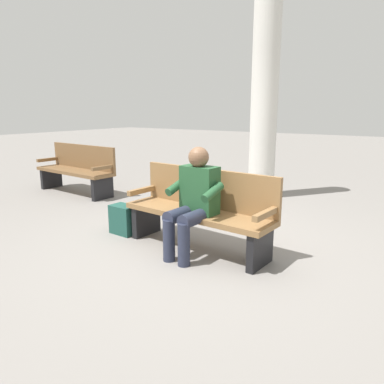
{
  "coord_description": "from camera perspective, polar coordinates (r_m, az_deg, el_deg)",
  "views": [
    {
      "loc": [
        -2.17,
        3.31,
        1.57
      ],
      "look_at": [
        -0.04,
        0.15,
        0.7
      ],
      "focal_mm": 34.28,
      "sensor_mm": 36.0,
      "label": 1
    }
  ],
  "objects": [
    {
      "name": "ground_plane",
      "position": [
        4.26,
        0.74,
        -8.79
      ],
      "size": [
        40.0,
        40.0,
        0.0
      ],
      "primitive_type": "plane",
      "color": "gray"
    },
    {
      "name": "backpack",
      "position": [
        4.78,
        -10.5,
        -4.24
      ],
      "size": [
        0.35,
        0.27,
        0.37
      ],
      "rotation": [
        0.0,
        0.0,
        3.09
      ],
      "color": "#1E4C42",
      "rests_on": "ground"
    },
    {
      "name": "bench_near",
      "position": [
        4.16,
        1.35,
        -2.62
      ],
      "size": [
        1.83,
        0.6,
        0.9
      ],
      "rotation": [
        0.0,
        0.0,
        -0.07
      ],
      "color": "olive",
      "rests_on": "ground"
    },
    {
      "name": "support_pillar",
      "position": [
        6.67,
        11.22,
        14.49
      ],
      "size": [
        0.47,
        0.47,
        3.57
      ],
      "primitive_type": "cylinder",
      "color": "silver",
      "rests_on": "ground"
    },
    {
      "name": "bench_far",
      "position": [
        7.27,
        -17.4,
        3.48
      ],
      "size": [
        1.83,
        0.59,
        0.9
      ],
      "rotation": [
        0.0,
        0.0,
        -0.06
      ],
      "color": "brown",
      "rests_on": "ground"
    },
    {
      "name": "person_seated",
      "position": [
        3.9,
        0.22,
        -1.12
      ],
      "size": [
        0.59,
        0.59,
        1.18
      ],
      "rotation": [
        0.0,
        0.0,
        -0.07
      ],
      "color": "#23512D",
      "rests_on": "ground"
    }
  ]
}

